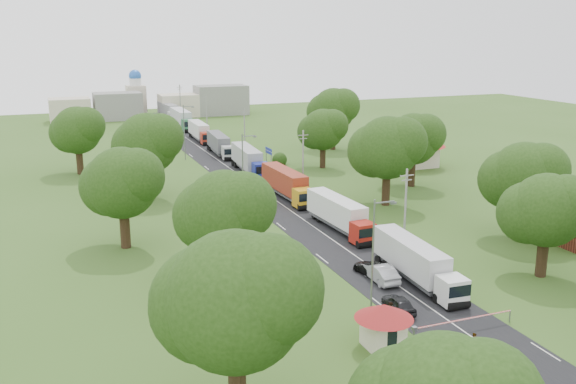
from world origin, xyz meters
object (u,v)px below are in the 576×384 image
info_sign (269,154)px  pedestrian_near (474,345)px  boom_barrier (449,324)px  car_lane_mid (380,273)px  car_lane_front (399,304)px  guard_booth (384,321)px  truck_0 (415,262)px

info_sign → pedestrian_near: 63.90m
boom_barrier → car_lane_mid: size_ratio=1.85×
boom_barrier → car_lane_front: car_lane_front is taller
info_sign → pedestrian_near: info_sign is taller
guard_booth → info_sign: info_sign is taller
car_lane_front → pedestrian_near: 8.59m
boom_barrier → info_sign: bearing=83.8°
car_lane_front → car_lane_mid: car_lane_mid is taller
guard_booth → info_sign: bearing=78.3°
truck_0 → pedestrian_near: truck_0 is taller
guard_booth → car_lane_front: size_ratio=1.08×
guard_booth → pedestrian_near: 6.69m
pedestrian_near → car_lane_front: bearing=91.1°
guard_booth → truck_0: (9.13, 10.17, -0.17)m
car_lane_front → info_sign: bearing=-94.0°
guard_booth → info_sign: size_ratio=1.07×
boom_barrier → pedestrian_near: 3.51m
pedestrian_near → car_lane_mid: bearing=80.4°
truck_0 → pedestrian_near: size_ratio=7.94×
boom_barrier → info_sign: 60.39m
boom_barrier → truck_0: 10.74m
truck_0 → car_lane_mid: truck_0 is taller
boom_barrier → info_sign: info_sign is taller
car_lane_front → pedestrian_near: (1.22, -8.50, 0.16)m
pedestrian_near → guard_booth: bearing=140.7°
guard_booth → car_lane_mid: 13.13m
guard_booth → car_lane_front: bearing=49.1°
boom_barrier → pedestrian_near: pedestrian_near is taller
boom_barrier → car_lane_mid: 11.50m
info_sign → car_lane_mid: size_ratio=0.82×
car_lane_mid → pedestrian_near: size_ratio=2.92×
boom_barrier → truck_0: truck_0 is taller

